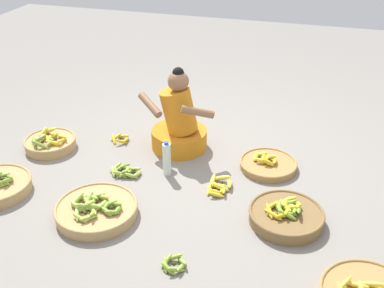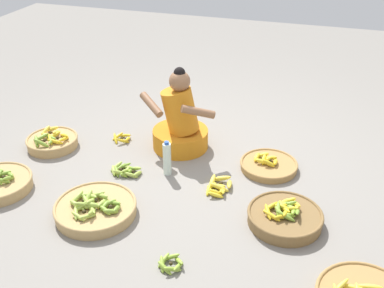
{
  "view_description": "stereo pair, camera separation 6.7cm",
  "coord_description": "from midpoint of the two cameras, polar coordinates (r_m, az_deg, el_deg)",
  "views": [
    {
      "loc": [
        0.9,
        -3.3,
        2.2
      ],
      "look_at": [
        0.0,
        -0.2,
        0.35
      ],
      "focal_mm": 43.14,
      "sensor_mm": 36.0,
      "label": 1
    },
    {
      "loc": [
        0.97,
        -3.28,
        2.2
      ],
      "look_at": [
        0.0,
        -0.2,
        0.35
      ],
      "focal_mm": 43.14,
      "sensor_mm": 36.0,
      "label": 2
    }
  ],
  "objects": [
    {
      "name": "ground_plane",
      "position": [
        4.07,
        0.32,
        -2.93
      ],
      "size": [
        10.0,
        10.0,
        0.0
      ],
      "primitive_type": "plane",
      "color": "gray"
    },
    {
      "name": "vendor_woman_front",
      "position": [
        4.26,
        -2.1,
        2.58
      ],
      "size": [
        0.74,
        0.52,
        0.8
      ],
      "color": "orange",
      "rests_on": "ground"
    },
    {
      "name": "banana_basket_near_bicycle",
      "position": [
        3.49,
        11.01,
        -8.65
      ],
      "size": [
        0.56,
        0.56,
        0.17
      ],
      "color": "brown",
      "rests_on": "ground"
    },
    {
      "name": "banana_basket_mid_right",
      "position": [
        4.54,
        -17.54,
        0.16
      ],
      "size": [
        0.48,
        0.48,
        0.17
      ],
      "color": "tan",
      "rests_on": "ground"
    },
    {
      "name": "banana_basket_near_vendor",
      "position": [
        3.57,
        -12.29,
        -7.91
      ],
      "size": [
        0.62,
        0.62,
        0.17
      ],
      "color": "tan",
      "rests_on": "ground"
    },
    {
      "name": "banana_basket_front_right",
      "position": [
        4.09,
        8.9,
        -2.45
      ],
      "size": [
        0.5,
        0.5,
        0.13
      ],
      "color": "#A87F47",
      "rests_on": "ground"
    },
    {
      "name": "loose_bananas_back_left",
      "position": [
        3.11,
        -2.96,
        -14.6
      ],
      "size": [
        0.19,
        0.19,
        0.08
      ],
      "color": "#8CAD38",
      "rests_on": "ground"
    },
    {
      "name": "loose_bananas_back_center",
      "position": [
        4.52,
        -9.29,
        0.65
      ],
      "size": [
        0.2,
        0.2,
        0.08
      ],
      "color": "gold",
      "rests_on": "ground"
    },
    {
      "name": "loose_bananas_front_center",
      "position": [
        3.79,
        2.82,
        -5.21
      ],
      "size": [
        0.21,
        0.3,
        0.1
      ],
      "color": "yellow",
      "rests_on": "ground"
    },
    {
      "name": "loose_bananas_mid_left",
      "position": [
        4.02,
        -8.8,
        -3.34
      ],
      "size": [
        0.29,
        0.2,
        0.09
      ],
      "color": "#9EB747",
      "rests_on": "ground"
    },
    {
      "name": "water_bottle",
      "position": [
        3.91,
        -3.62,
        -1.86
      ],
      "size": [
        0.07,
        0.07,
        0.32
      ],
      "color": "silver",
      "rests_on": "ground"
    }
  ]
}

